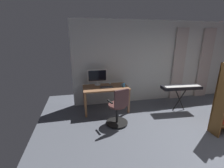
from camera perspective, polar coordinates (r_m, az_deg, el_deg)
The scene contains 10 objects.
back_room_partition at distance 5.63m, azimuth 18.93°, elevation 7.82°, with size 6.23×0.10×2.67m, color silver.
curtain_left_panel at distance 6.51m, azimuth 31.25°, elevation 6.44°, with size 0.47×0.06×2.45m, color #BCAEA9.
curtain_right_panel at distance 5.83m, azimuth 23.55°, elevation 6.53°, with size 0.43×0.06×2.45m, color #BCAEA9.
desk at distance 4.55m, azimuth -2.40°, elevation -2.20°, with size 1.32×0.74×0.74m.
office_chair at distance 3.82m, azimuth 2.37°, elevation -9.03°, with size 0.56×0.56×0.99m.
computer_monitor at distance 4.65m, azimuth -5.52°, elevation 2.93°, with size 0.59×0.18×0.48m.
computer_keyboard at distance 4.43m, azimuth -2.02°, elevation -1.22°, with size 0.36×0.15×0.02m, color #333338.
computer_mouse at distance 4.77m, azimuth -0.77°, elevation 0.18°, with size 0.06×0.10×0.04m, color #B7BCC1.
mug_coffee at distance 4.52m, azimuth 4.39°, elevation -0.38°, with size 0.13×0.08×0.10m.
piano_keyboard at distance 4.93m, azimuth 24.46°, elevation -1.27°, with size 1.18×0.41×0.79m.
Camera 1 is at (2.91, 1.75, 2.12)m, focal length 24.52 mm.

